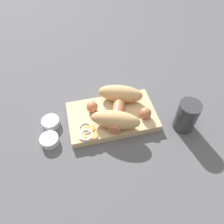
{
  "coord_description": "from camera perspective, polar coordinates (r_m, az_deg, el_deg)",
  "views": [
    {
      "loc": [
        0.1,
        0.41,
        0.55
      ],
      "look_at": [
        0.0,
        0.0,
        0.03
      ],
      "focal_mm": 35.0,
      "sensor_mm": 36.0,
      "label": 1
    }
  ],
  "objects": [
    {
      "name": "bread_roll",
      "position": [
        0.66,
        1.63,
        1.54
      ],
      "size": [
        0.19,
        0.2,
        0.06
      ],
      "color": "tan",
      "rests_on": "food_tray"
    },
    {
      "name": "drink_glass",
      "position": [
        0.68,
        18.91,
        -1.02
      ],
      "size": [
        0.06,
        0.06,
        0.1
      ],
      "color": "#333338",
      "rests_on": "ground_plane"
    },
    {
      "name": "condiment_cup_far",
      "position": [
        0.66,
        -15.96,
        -7.13
      ],
      "size": [
        0.05,
        0.05,
        0.02
      ],
      "color": "silver",
      "rests_on": "ground_plane"
    },
    {
      "name": "ground_plane",
      "position": [
        0.7,
        0.0,
        -1.77
      ],
      "size": [
        3.0,
        3.0,
        0.0
      ],
      "primitive_type": "plane",
      "color": "#4C4C51"
    },
    {
      "name": "condiment_cup_near",
      "position": [
        0.7,
        -15.66,
        -2.69
      ],
      "size": [
        0.05,
        0.05,
        0.02
      ],
      "color": "silver",
      "rests_on": "ground_plane"
    },
    {
      "name": "pickled_veggies",
      "position": [
        0.64,
        -6.56,
        -5.33
      ],
      "size": [
        0.06,
        0.07,
        0.01
      ],
      "color": "orange",
      "rests_on": "food_tray"
    },
    {
      "name": "sausage",
      "position": [
        0.67,
        1.7,
        0.56
      ],
      "size": [
        0.19,
        0.17,
        0.04
      ],
      "color": "#B26642",
      "rests_on": "food_tray"
    },
    {
      "name": "food_tray",
      "position": [
        0.69,
        0.0,
        -1.16
      ],
      "size": [
        0.27,
        0.16,
        0.02
      ],
      "color": "tan",
      "rests_on": "ground_plane"
    }
  ]
}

